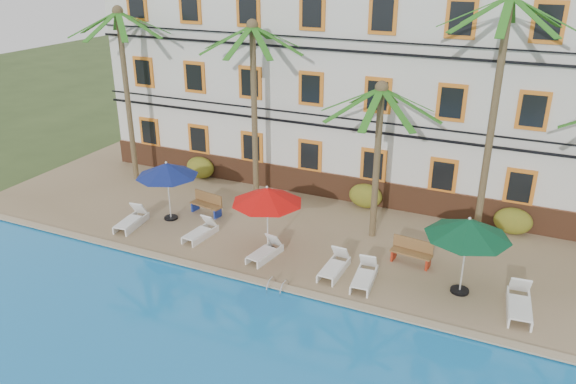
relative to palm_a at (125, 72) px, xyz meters
The scene contains 23 objects.
ground 12.69m from the palm_a, 26.89° to the right, with size 100.00×100.00×0.00m, color #384C23.
pool_deck 11.54m from the palm_a, ahead, with size 30.00×12.00×0.25m, color tan.
pool_coping 12.96m from the palm_a, 30.78° to the right, with size 30.00×0.35×0.06m, color tan.
hotel_building 11.25m from the palm_a, 25.43° to the left, with size 25.40×6.44×10.22m.
palm_a is the anchor object (origin of this frame).
palm_b 6.65m from the palm_a, ahead, with size 4.53×4.53×8.00m.
palm_c 12.66m from the palm_a, ahead, with size 4.53×4.53×6.23m.
palm_d 16.44m from the palm_a, ahead, with size 4.53×4.53×9.44m.
shrub_left 5.77m from the palm_a, 26.71° to the left, with size 1.50×0.90×1.10m, color #294F16.
shrub_mid 12.53m from the palm_a, ahead, with size 1.50×0.90×1.10m, color #294F16.
shrub_right 18.33m from the palm_a, ahead, with size 1.50×0.90×1.10m, color #294F16.
umbrella_blue 6.16m from the palm_a, 35.94° to the right, with size 2.60×2.60×2.60m.
umbrella_red 10.58m from the palm_a, 22.92° to the right, with size 2.68×2.68×2.68m.
umbrella_green 17.10m from the palm_a, 13.02° to the right, with size 2.77×2.77×2.77m.
lounger_a 7.43m from the palm_a, 53.34° to the right, with size 0.85×1.87×0.85m.
lounger_b 9.11m from the palm_a, 32.23° to the right, with size 0.76×1.72×0.79m.
lounger_c 11.61m from the palm_a, 25.01° to the right, with size 0.86×1.73×0.78m.
lounger_d 13.89m from the palm_a, 19.78° to the right, with size 0.67×1.78×0.84m.
lounger_e 14.97m from the palm_a, 18.89° to the right, with size 0.80×1.84×0.84m.
lounger_f 19.41m from the palm_a, 12.90° to the right, with size 0.91×2.04×0.94m.
bench_left 7.57m from the palm_a, 20.28° to the right, with size 1.56×0.72×0.93m.
bench_right 15.50m from the palm_a, 10.04° to the right, with size 1.54×0.64×0.93m.
pool_ladder 13.52m from the palm_a, 29.69° to the right, with size 0.54×0.74×0.74m.
Camera 1 is at (7.63, -15.55, 10.67)m, focal length 35.00 mm.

